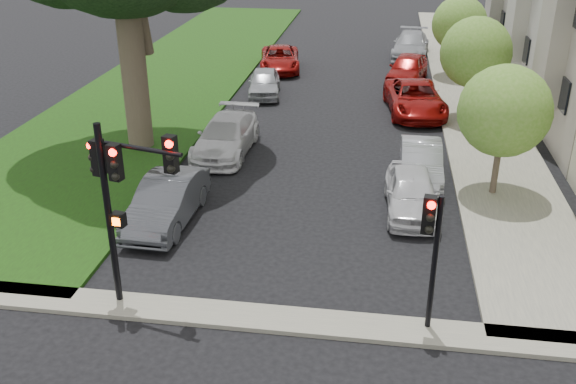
# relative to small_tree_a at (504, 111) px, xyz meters

# --- Properties ---
(ground) EXTENTS (140.00, 140.00, 0.00)m
(ground) POSITION_rel_small_tree_a_xyz_m (-6.20, -10.00, -2.95)
(ground) COLOR black
(ground) RESTS_ON ground
(grass_strip) EXTENTS (8.00, 44.00, 0.12)m
(grass_strip) POSITION_rel_small_tree_a_xyz_m (-15.20, 14.00, -2.89)
(grass_strip) COLOR black
(grass_strip) RESTS_ON ground
(sidewalk_right) EXTENTS (3.50, 44.00, 0.12)m
(sidewalk_right) POSITION_rel_small_tree_a_xyz_m (0.55, 14.00, -2.89)
(sidewalk_right) COLOR slate
(sidewalk_right) RESTS_ON ground
(sidewalk_cross) EXTENTS (60.00, 1.00, 0.12)m
(sidewalk_cross) POSITION_rel_small_tree_a_xyz_m (-6.20, -8.00, -2.89)
(sidewalk_cross) COLOR slate
(sidewalk_cross) RESTS_ON ground
(small_tree_a) EXTENTS (2.96, 2.96, 4.44)m
(small_tree_a) POSITION_rel_small_tree_a_xyz_m (0.00, 0.00, 0.00)
(small_tree_a) COLOR brown
(small_tree_a) RESTS_ON ground
(small_tree_b) EXTENTS (3.04, 3.04, 4.57)m
(small_tree_b) POSITION_rel_small_tree_a_xyz_m (-0.00, 7.95, 0.09)
(small_tree_b) COLOR brown
(small_tree_b) RESTS_ON ground
(small_tree_c) EXTENTS (2.91, 2.91, 4.37)m
(small_tree_c) POSITION_rel_small_tree_a_xyz_m (-0.00, 15.38, -0.05)
(small_tree_c) COLOR brown
(small_tree_c) RESTS_ON ground
(traffic_signal_main) EXTENTS (2.29, 0.67, 4.68)m
(traffic_signal_main) POSITION_rel_small_tree_a_xyz_m (-9.63, -7.77, 0.28)
(traffic_signal_main) COLOR black
(traffic_signal_main) RESTS_ON ground
(traffic_signal_secondary) EXTENTS (0.45, 0.36, 3.45)m
(traffic_signal_secondary) POSITION_rel_small_tree_a_xyz_m (-2.63, -7.80, -0.54)
(traffic_signal_secondary) COLOR black
(traffic_signal_secondary) RESTS_ON ground
(car_parked_0) EXTENTS (1.79, 4.06, 1.36)m
(car_parked_0) POSITION_rel_small_tree_a_xyz_m (-2.76, -1.65, -2.27)
(car_parked_0) COLOR silver
(car_parked_0) RESTS_ON ground
(car_parked_1) EXTENTS (1.40, 4.00, 1.32)m
(car_parked_1) POSITION_rel_small_tree_a_xyz_m (-2.37, 1.01, -2.29)
(car_parked_1) COLOR #999BA0
(car_parked_1) RESTS_ON ground
(car_parked_2) EXTENTS (3.03, 5.44, 1.44)m
(car_parked_2) POSITION_rel_small_tree_a_xyz_m (-2.36, 8.62, -2.23)
(car_parked_2) COLOR maroon
(car_parked_2) RESTS_ON ground
(car_parked_3) EXTENTS (2.58, 4.62, 1.48)m
(car_parked_3) POSITION_rel_small_tree_a_xyz_m (-2.59, 14.05, -2.21)
(car_parked_3) COLOR maroon
(car_parked_3) RESTS_ON ground
(car_parked_4) EXTENTS (2.54, 5.28, 1.48)m
(car_parked_4) POSITION_rel_small_tree_a_xyz_m (-2.28, 19.96, -2.21)
(car_parked_4) COLOR #999BA0
(car_parked_4) RESTS_ON ground
(car_parked_5) EXTENTS (1.63, 4.35, 1.42)m
(car_parked_5) POSITION_rel_small_tree_a_xyz_m (-10.16, -3.47, -2.24)
(car_parked_5) COLOR #3F4247
(car_parked_5) RESTS_ON ground
(car_parked_6) EXTENTS (2.04, 4.84, 1.40)m
(car_parked_6) POSITION_rel_small_tree_a_xyz_m (-9.74, 2.49, -2.25)
(car_parked_6) COLOR silver
(car_parked_6) RESTS_ON ground
(car_parked_7) EXTENTS (2.08, 4.00, 1.30)m
(car_parked_7) POSITION_rel_small_tree_a_xyz_m (-9.71, 10.47, -2.30)
(car_parked_7) COLOR #999BA0
(car_parked_7) RESTS_ON ground
(car_parked_8) EXTENTS (2.88, 5.00, 1.31)m
(car_parked_8) POSITION_rel_small_tree_a_xyz_m (-9.75, 15.59, -2.30)
(car_parked_8) COLOR maroon
(car_parked_8) RESTS_ON ground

